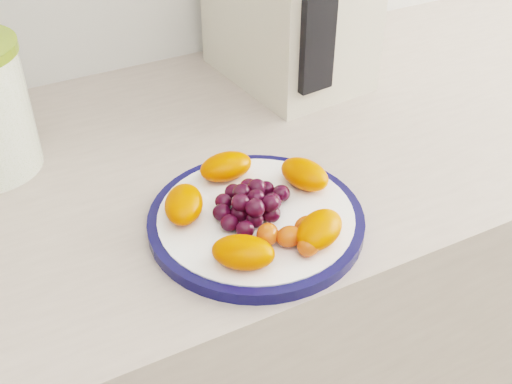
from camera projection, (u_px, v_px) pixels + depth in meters
counter at (190, 372)px, 1.13m from camera, size 3.50×0.60×0.90m
cabinet_face at (191, 383)px, 1.15m from camera, size 3.48×0.58×0.84m
plate_rim at (256, 221)px, 0.75m from camera, size 0.25×0.25×0.01m
plate_face at (256, 220)px, 0.75m from camera, size 0.23×0.23×0.02m
appliance_panel at (319, 13)px, 0.87m from camera, size 0.05×0.02×0.23m
fruit_plate at (257, 206)px, 0.74m from camera, size 0.22×0.21×0.04m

